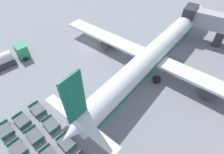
# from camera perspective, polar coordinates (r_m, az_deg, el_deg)

# --- Properties ---
(ground_plane) EXTENTS (500.00, 500.00, 0.00)m
(ground_plane) POSITION_cam_1_polar(r_m,az_deg,el_deg) (38.80, -7.15, 9.50)
(ground_plane) COLOR gray
(airplane) EXTENTS (41.28, 43.37, 11.62)m
(airplane) POSITION_cam_1_polar(r_m,az_deg,el_deg) (32.67, 13.99, 7.80)
(airplane) COLOR white
(airplane) RESTS_ON ground_plane
(fuel_tanker_primary) EXTENTS (4.66, 8.23, 2.87)m
(fuel_tanker_primary) POSITION_cam_1_polar(r_m,az_deg,el_deg) (39.09, -31.39, 5.00)
(fuel_tanker_primary) COLOR #2D8C5B
(fuel_tanker_primary) RESTS_ON ground_plane
(baggage_dolly_row_near_col_a) EXTENTS (3.27, 2.19, 0.92)m
(baggage_dolly_row_near_col_a) POSITION_cam_1_polar(r_m,az_deg,el_deg) (28.82, -31.56, -14.47)
(baggage_dolly_row_near_col_a) COLOR #515459
(baggage_dolly_row_near_col_a) RESTS_ON ground_plane
(baggage_dolly_row_near_col_b) EXTENTS (3.26, 2.03, 0.92)m
(baggage_dolly_row_near_col_b) POSITION_cam_1_polar(r_m,az_deg,el_deg) (26.56, -28.46, -19.84)
(baggage_dolly_row_near_col_b) COLOR #515459
(baggage_dolly_row_near_col_b) RESTS_ON ground_plane
(baggage_dolly_row_mid_a_col_a) EXTENTS (3.24, 1.98, 0.92)m
(baggage_dolly_row_mid_a_col_a) POSITION_cam_1_polar(r_m,az_deg,el_deg) (28.60, -27.41, -12.46)
(baggage_dolly_row_mid_a_col_a) COLOR #515459
(baggage_dolly_row_mid_a_col_a) RESTS_ON ground_plane
(baggage_dolly_row_mid_a_col_b) EXTENTS (3.27, 2.12, 0.92)m
(baggage_dolly_row_mid_a_col_b) POSITION_cam_1_polar(r_m,az_deg,el_deg) (26.58, -24.02, -16.95)
(baggage_dolly_row_mid_a_col_b) COLOR #515459
(baggage_dolly_row_mid_a_col_b) RESTS_ON ground_plane
(baggage_dolly_row_mid_b_col_a) EXTENTS (3.26, 2.06, 0.92)m
(baggage_dolly_row_mid_b_col_a) POSITION_cam_1_polar(r_m,az_deg,el_deg) (28.83, -23.19, -9.66)
(baggage_dolly_row_mid_b_col_a) COLOR #515459
(baggage_dolly_row_mid_b_col_a) RESTS_ON ground_plane
(baggage_dolly_row_mid_b_col_b) EXTENTS (3.27, 2.15, 0.92)m
(baggage_dolly_row_mid_b_col_b) POSITION_cam_1_polar(r_m,az_deg,el_deg) (26.65, -19.34, -14.35)
(baggage_dolly_row_mid_b_col_b) COLOR #515459
(baggage_dolly_row_mid_b_col_b) RESTS_ON ground_plane
(baggage_dolly_row_mid_b_col_c) EXTENTS (3.26, 2.02, 0.92)m
(baggage_dolly_row_mid_b_col_c) POSITION_cam_1_polar(r_m,az_deg,el_deg) (24.79, -14.76, -19.90)
(baggage_dolly_row_mid_b_col_c) COLOR #515459
(baggage_dolly_row_mid_b_col_c) RESTS_ON ground_plane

